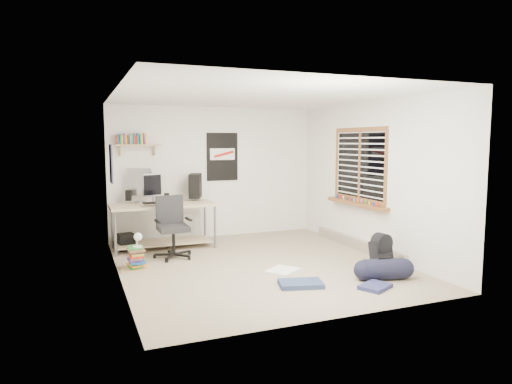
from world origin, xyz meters
name	(u,v)px	position (x,y,z in m)	size (l,w,h in m)	color
floor	(258,265)	(0.00, 0.00, -0.01)	(4.00, 4.50, 0.01)	gray
ceiling	(258,95)	(0.00, 0.00, 2.50)	(4.00, 4.50, 0.01)	white
back_wall	(215,172)	(0.00, 2.25, 1.25)	(4.00, 0.01, 2.50)	silver
left_wall	(117,187)	(-2.00, 0.00, 1.25)	(0.01, 4.50, 2.50)	silver
right_wall	(372,178)	(2.00, 0.00, 1.25)	(0.01, 4.50, 2.50)	silver
desk	(164,227)	(-1.12, 1.64, 0.36)	(1.78, 0.78, 0.81)	tan
monitor_left	(140,186)	(-1.46, 1.96, 1.06)	(0.44, 0.11, 0.49)	#AFAFB4
monitor_right	(153,189)	(-1.26, 1.80, 1.01)	(0.36, 0.09, 0.40)	#B1AFB5
pc_tower	(195,186)	(-0.46, 1.96, 1.03)	(0.20, 0.42, 0.44)	black
keyboard	(156,203)	(-1.27, 1.45, 0.82)	(0.43, 0.15, 0.02)	black
speaker_left	(128,195)	(-1.66, 1.96, 0.90)	(0.09, 0.09, 0.18)	black
speaker_right	(167,198)	(-1.08, 1.49, 0.89)	(0.08, 0.08, 0.16)	black
office_chair	(173,227)	(-1.10, 0.89, 0.49)	(0.64, 0.64, 0.99)	black
wall_shelf	(138,145)	(-1.45, 2.14, 1.78)	(0.80, 0.22, 0.24)	tan
poster_back_wall	(222,157)	(0.15, 2.23, 1.55)	(0.62, 0.03, 0.92)	black
poster_left_wall	(111,164)	(-1.99, 1.20, 1.50)	(0.02, 0.42, 0.60)	navy
window	(359,165)	(1.95, 0.30, 1.45)	(0.10, 1.50, 1.26)	brown
baseboard_heater	(357,244)	(1.96, 0.30, 0.09)	(0.08, 2.50, 0.18)	#B7B2A8
backpack	(381,254)	(1.62, -0.81, 0.20)	(0.30, 0.24, 0.40)	black
duffel_bag	(384,269)	(1.28, -1.31, 0.14)	(0.28, 0.28, 0.56)	black
tshirt	(282,271)	(0.17, -0.50, 0.02)	(0.42, 0.36, 0.04)	white
jeans_a	(301,284)	(0.12, -1.15, 0.03)	(0.55, 0.35, 0.06)	navy
jeans_b	(375,286)	(0.95, -1.58, 0.03)	(0.40, 0.30, 0.05)	navy
book_stack	(136,259)	(-1.73, 0.46, 0.15)	(0.49, 0.40, 0.33)	brown
desk_lamp	(137,243)	(-1.71, 0.44, 0.38)	(0.13, 0.22, 0.22)	white
subwoofer	(126,242)	(-1.75, 1.71, 0.14)	(0.25, 0.25, 0.28)	black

